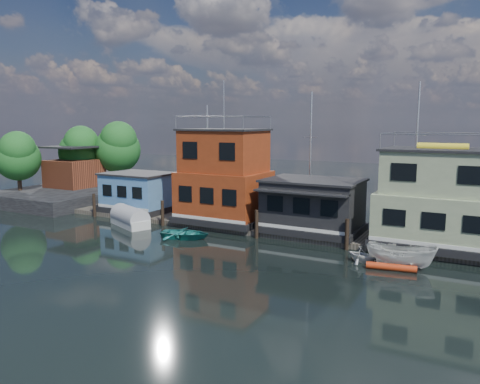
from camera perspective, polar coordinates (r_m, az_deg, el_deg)
The scene contains 14 objects.
ground at distance 26.45m, azimuth 0.83°, elevation -10.95°, with size 160.00×160.00×0.00m, color black.
dock at distance 37.01m, azimuth 9.55°, elevation -5.06°, with size 48.00×5.00×0.40m, color #595147.
houseboat_blue at distance 45.62m, azimuth -12.26°, elevation -0.00°, with size 6.40×4.90×3.66m.
houseboat_red at distance 39.84m, azimuth -1.93°, elevation 1.73°, with size 7.40×5.90×11.86m.
houseboat_dark at distance 36.70m, azimuth 8.89°, elevation -1.62°, with size 7.40×6.10×4.06m.
houseboat_green at distance 34.61m, azimuth 23.11°, elevation -0.92°, with size 8.40×5.90×7.03m.
pilings at distance 34.35m, azimuth 7.53°, elevation -4.53°, with size 42.28×0.28×2.20m.
background_masts at distance 40.78m, azimuth 18.87°, elevation 3.48°, with size 36.40×0.16×12.00m.
shore at distance 57.03m, azimuth -19.45°, elevation 2.79°, with size 12.40×15.72×8.24m.
red_kayak at distance 29.78m, azimuth 17.96°, elevation -8.70°, with size 0.43×0.43×2.91m, color red.
dinghy_teal at distance 36.05m, azimuth -6.72°, elevation -5.05°, with size 2.69×3.76×0.78m, color teal.
motorboat at distance 30.19m, azimuth 19.03°, elevation -7.35°, with size 1.56×4.15×1.60m, color silver.
dinghy_white at distance 30.82m, azimuth 14.60°, elevation -7.36°, with size 1.72×2.00×1.05m, color silver.
tarp_runabout at distance 41.08m, azimuth -13.28°, elevation -3.14°, with size 4.77×3.40×1.81m.
Camera 1 is at (11.60, -22.07, 8.82)m, focal length 35.00 mm.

